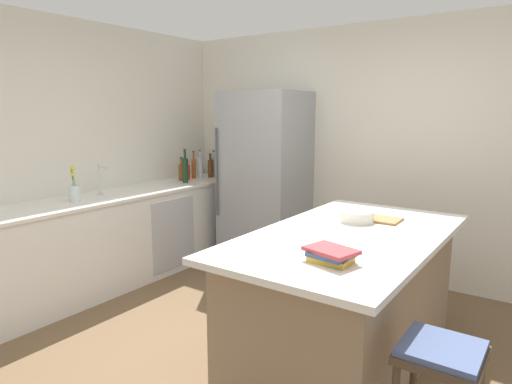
{
  "coord_description": "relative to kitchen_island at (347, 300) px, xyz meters",
  "views": [
    {
      "loc": [
        1.57,
        -2.24,
        1.72
      ],
      "look_at": [
        -0.72,
        1.0,
        1.0
      ],
      "focal_mm": 31.21,
      "sensor_mm": 36.0,
      "label": 1
    }
  ],
  "objects": [
    {
      "name": "mixing_bowl",
      "position": [
        -0.08,
        0.32,
        0.5
      ],
      "size": [
        0.24,
        0.24,
        0.08
      ],
      "color": "silver",
      "rests_on": "kitchen_island"
    },
    {
      "name": "refrigerator",
      "position": [
        -1.64,
        1.44,
        0.49
      ],
      "size": [
        0.86,
        0.74,
        1.93
      ],
      "color": "#93969B",
      "rests_on": "ground_plane"
    },
    {
      "name": "cutting_board",
      "position": [
        0.02,
        0.45,
        0.47
      ],
      "size": [
        0.33,
        0.22,
        0.02
      ],
      "color": "#9E7042",
      "rests_on": "kitchen_island"
    },
    {
      "name": "wall_left",
      "position": [
        -2.9,
        -0.41,
        0.83
      ],
      "size": [
        0.1,
        6.0,
        2.6
      ],
      "primitive_type": "cube",
      "color": "silver",
      "rests_on": "ground_plane"
    },
    {
      "name": "whiskey_bottle",
      "position": [
        -2.61,
        1.11,
        0.54
      ],
      "size": [
        0.08,
        0.08,
        0.28
      ],
      "color": "brown",
      "rests_on": "counter_run_left"
    },
    {
      "name": "counter_run_left",
      "position": [
        -2.53,
        0.2,
        -0.02
      ],
      "size": [
        0.66,
        3.03,
        0.91
      ],
      "color": "silver",
      "rests_on": "ground_plane"
    },
    {
      "name": "sink_faucet",
      "position": [
        -2.58,
        -0.03,
        0.6
      ],
      "size": [
        0.15,
        0.05,
        0.3
      ],
      "color": "silver",
      "rests_on": "counter_run_left"
    },
    {
      "name": "cookbook_stack",
      "position": [
        0.15,
        -0.59,
        0.5
      ],
      "size": [
        0.3,
        0.24,
        0.08
      ],
      "color": "gold",
      "rests_on": "kitchen_island"
    },
    {
      "name": "syrup_bottle",
      "position": [
        -2.5,
        1.5,
        0.56
      ],
      "size": [
        0.07,
        0.07,
        0.29
      ],
      "color": "#5B3319",
      "rests_on": "counter_run_left"
    },
    {
      "name": "wall_rear",
      "position": [
        -0.45,
        1.84,
        0.83
      ],
      "size": [
        6.0,
        0.1,
        2.6
      ],
      "primitive_type": "cube",
      "color": "silver",
      "rests_on": "ground_plane"
    },
    {
      "name": "flower_vase",
      "position": [
        -2.5,
        -0.36,
        0.54
      ],
      "size": [
        0.09,
        0.09,
        0.33
      ],
      "color": "silver",
      "rests_on": "counter_run_left"
    },
    {
      "name": "wine_bottle",
      "position": [
        -2.45,
        1.01,
        0.59
      ],
      "size": [
        0.06,
        0.06,
        0.38
      ],
      "color": "#19381E",
      "rests_on": "counter_run_left"
    },
    {
      "name": "kitchen_island",
      "position": [
        0.0,
        0.0,
        0.0
      ],
      "size": [
        1.08,
        1.98,
        0.94
      ],
      "color": "#8E755B",
      "rests_on": "ground_plane"
    },
    {
      "name": "gin_bottle",
      "position": [
        -2.5,
        1.58,
        0.57
      ],
      "size": [
        0.08,
        0.08,
        0.33
      ],
      "color": "#8CB79E",
      "rests_on": "counter_run_left"
    },
    {
      "name": "hot_sauce_bottle",
      "position": [
        -2.61,
        1.22,
        0.53
      ],
      "size": [
        0.06,
        0.06,
        0.24
      ],
      "color": "red",
      "rests_on": "counter_run_left"
    },
    {
      "name": "bar_stool",
      "position": [
        0.74,
        -0.66,
        0.08
      ],
      "size": [
        0.36,
        0.36,
        0.69
      ],
      "color": "#473828",
      "rests_on": "ground_plane"
    },
    {
      "name": "soda_bottle",
      "position": [
        -2.57,
        1.4,
        0.57
      ],
      "size": [
        0.06,
        0.06,
        0.34
      ],
      "color": "silver",
      "rests_on": "counter_run_left"
    },
    {
      "name": "ground_plane",
      "position": [
        -0.45,
        -0.41,
        -0.47
      ],
      "size": [
        7.2,
        7.2,
        0.0
      ],
      "primitive_type": "plane",
      "color": "brown"
    },
    {
      "name": "vinegar_bottle",
      "position": [
        -2.6,
        1.31,
        0.57
      ],
      "size": [
        0.05,
        0.05,
        0.34
      ],
      "color": "#994C23",
      "rests_on": "counter_run_left"
    }
  ]
}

